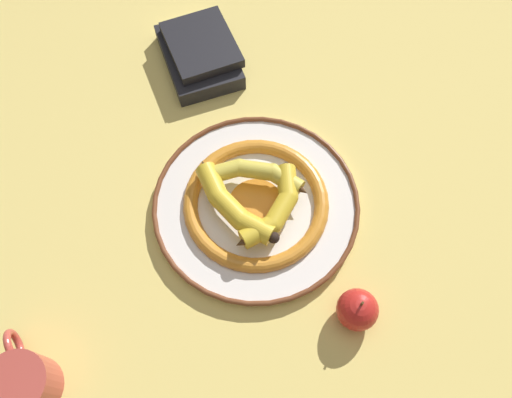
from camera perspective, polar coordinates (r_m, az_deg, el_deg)
The scene contains 8 objects.
ground_plane at distance 0.91m, azimuth 3.34°, elevation -0.54°, with size 2.80×2.80×0.00m, color #E5CC6B.
decorative_bowl at distance 0.90m, azimuth 0.00°, elevation -0.59°, with size 0.37×0.37×0.03m.
banana_a at distance 0.88m, azimuth 0.13°, elevation 2.90°, with size 0.17×0.11×0.03m.
banana_b at distance 0.85m, azimuth -2.88°, elevation -0.67°, with size 0.21×0.08×0.04m.
banana_c at distance 0.85m, azimuth 2.18°, elevation -1.26°, with size 0.08×0.19×0.03m.
book_stack at distance 1.08m, azimuth -6.47°, elevation 16.31°, with size 0.24×0.22×0.06m.
coffee_mug at distance 0.87m, azimuth -25.09°, elevation -18.51°, with size 0.13×0.09×0.08m.
apple at distance 0.83m, azimuth 11.50°, elevation -12.29°, with size 0.07×0.07×0.08m.
Camera 1 is at (-0.20, 0.34, 0.83)m, focal length 35.00 mm.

